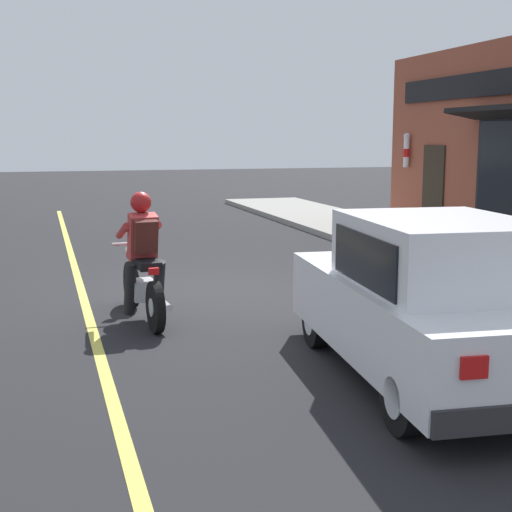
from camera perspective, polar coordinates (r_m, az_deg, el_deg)
ground_plane at (r=10.60m, az=-3.82°, el=-2.96°), size 80.00×80.00×0.00m
sidewalk_curb at (r=15.23m, az=12.69°, el=0.91°), size 2.60×22.00×0.14m
lane_stripe at (r=13.30m, az=-14.36°, el=-0.67°), size 0.12×19.80×0.01m
motorcycle_with_rider at (r=9.04m, az=-9.08°, el=-0.86°), size 0.59×2.02×1.62m
car_hatchback at (r=6.87m, az=13.70°, el=-3.54°), size 1.98×3.91×1.57m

